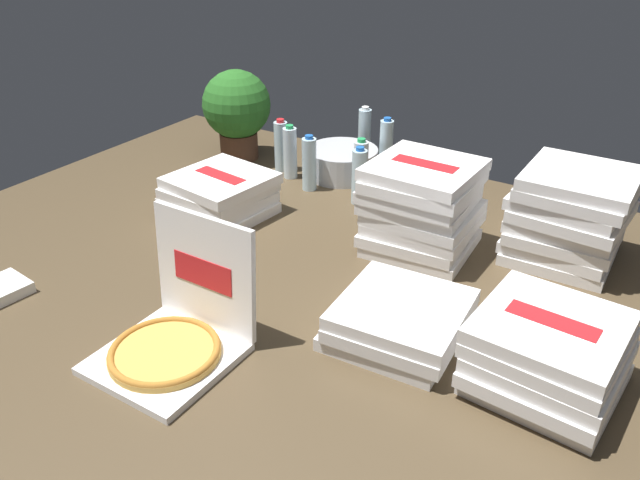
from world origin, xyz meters
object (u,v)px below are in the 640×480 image
Objects in this scene: water_bottle_0 at (281,146)px; water_bottle_5 at (309,164)px; pizza_stack_left_near at (422,207)px; ice_bucket at (342,162)px; water_bottle_4 at (361,167)px; pizza_stack_center_far at (220,195)px; water_bottle_1 at (365,132)px; water_bottle_3 at (359,176)px; napkin_pile at (2,289)px; potted_plant at (237,109)px; pizza_stack_left_far at (399,320)px; water_bottle_2 at (290,153)px; water_bottle_6 at (386,144)px; pizza_stack_left_mid at (548,355)px; pizza_stack_center_near at (569,216)px; open_pizza_box at (176,332)px.

water_bottle_0 is 1.00× the size of water_bottle_5.
pizza_stack_left_near is 1.59× the size of water_bottle_0.
water_bottle_4 is (0.17, -0.13, 0.05)m from ice_bucket.
pizza_stack_center_far is 1.66× the size of water_bottle_1.
pizza_stack_left_near reaches higher than water_bottle_5.
napkin_pile is at bearing -117.54° from water_bottle_3.
potted_plant is (-0.74, 0.13, 0.13)m from water_bottle_3.
pizza_stack_center_far is 0.89m from water_bottle_1.
pizza_stack_left_far is 1.59× the size of water_bottle_2.
water_bottle_5 reaches higher than ice_bucket.
water_bottle_0 and water_bottle_4 have the same top height.
pizza_stack_center_far is 0.61m from water_bottle_4.
water_bottle_6 is (0.34, 0.78, 0.04)m from pizza_stack_center_far.
water_bottle_3 is (-0.96, 0.72, 0.01)m from pizza_stack_left_mid.
water_bottle_2 is (-0.94, 0.81, 0.06)m from pizza_stack_left_far.
pizza_stack_left_near is at bearing -19.52° from water_bottle_5.
potted_plant reaches higher than pizza_stack_left_far.
pizza_stack_left_near is at bearing -155.60° from pizza_stack_center_near.
ice_bucket is at bearing 20.45° from water_bottle_0.
potted_plant is (-0.50, -0.35, 0.13)m from water_bottle_1.
pizza_stack_left_near is 1.59× the size of water_bottle_3.
napkin_pile is (-0.39, -1.70, -0.10)m from water_bottle_1.
water_bottle_2 is at bearing -141.70° from ice_bucket.
water_bottle_3 is 1.00× the size of water_bottle_6.
water_bottle_6 is at bearing 21.49° from potted_plant.
water_bottle_0 is 0.58× the size of potted_plant.
water_bottle_1 is 1.00× the size of water_bottle_5.
water_bottle_6 is (-0.45, 0.61, -0.05)m from pizza_stack_left_near.
water_bottle_6 is at bearing 53.47° from ice_bucket.
ice_bucket is 1.32× the size of water_bottle_3.
water_bottle_3 is 0.25m from water_bottle_5.
water_bottle_0 is 0.44m from water_bottle_1.
water_bottle_4 is (-0.10, 1.22, 0.05)m from open_pizza_box.
water_bottle_0 is (-1.44, 0.84, 0.01)m from pizza_stack_left_mid.
water_bottle_2 is 0.40m from water_bottle_3.
open_pizza_box is 0.98× the size of pizza_stack_left_far.
napkin_pile is (-1.01, -1.00, -0.15)m from pizza_stack_left_near.
water_bottle_3 is 0.10m from water_bottle_4.
pizza_stack_center_far is at bearing -137.13° from water_bottle_3.
pizza_stack_left_mid is 1.62× the size of water_bottle_3.
water_bottle_5 reaches higher than pizza_stack_center_far.
water_bottle_1 is 0.54m from water_bottle_3.
pizza_stack_center_far is at bearing 122.35° from open_pizza_box.
pizza_stack_center_near reaches higher than water_bottle_1.
pizza_stack_left_mid is 2.67× the size of napkin_pile.
pizza_stack_left_mid is at bearing -47.11° from water_bottle_6.
open_pizza_box reaches higher than pizza_stack_left_mid.
ice_bucket is at bearing 143.47° from pizza_stack_left_near.
pizza_stack_left_near is 1.59× the size of water_bottle_1.
pizza_stack_left_far is (0.17, -0.52, -0.10)m from pizza_stack_left_near.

